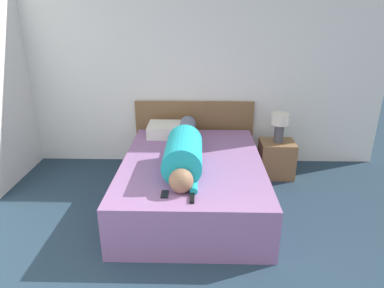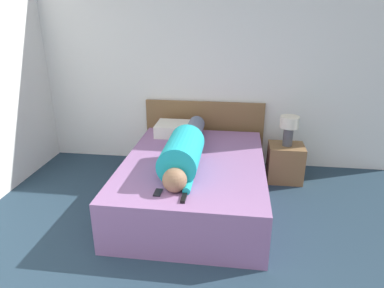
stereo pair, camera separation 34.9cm
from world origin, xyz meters
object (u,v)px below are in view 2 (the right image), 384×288
Objects in this scene: pillow_near_headboard at (176,129)px; tv_remote at (184,198)px; nightstand at (285,163)px; person_lying at (185,150)px; table_lamp at (289,127)px; bed at (194,182)px; cell_phone at (158,193)px.

pillow_near_headboard reaches higher than tv_remote.
nightstand is 1.49m from person_lying.
nightstand is at bearing 55.36° from tv_remote.
pillow_near_headboard is 1.66m from tv_remote.
pillow_near_headboard is (-1.42, 0.08, -0.12)m from table_lamp.
bed is 1.15× the size of person_lying.
nightstand is at bearing 34.69° from person_lying.
tv_remote is 1.15× the size of cell_phone.
person_lying is 0.69m from cell_phone.
person_lying reaches higher than nightstand.
person_lying is 11.91× the size of tv_remote.
pillow_near_headboard is 3.86× the size of cell_phone.
nightstand is 0.49m from table_lamp.
nightstand is at bearing -90.00° from table_lamp.
pillow_near_headboard is at bearing 176.85° from nightstand.
pillow_near_headboard is 1.55m from cell_phone.
cell_phone is (-0.14, -0.66, -0.15)m from person_lying.
table_lamp is 0.75× the size of pillow_near_headboard.
bed is at bearing 73.30° from cell_phone.
bed is 15.80× the size of cell_phone.
bed is 5.44× the size of table_lamp.
nightstand is 0.95× the size of pillow_near_headboard.
bed is 0.83m from cell_phone.
bed is at bearing 49.07° from person_lying.
cell_phone is at bearing -131.74° from table_lamp.
tv_remote is at bearing -88.80° from bed.
cell_phone is at bearing -106.70° from bed.
cell_phone is at bearing 163.22° from tv_remote.
person_lying is at bearing -130.93° from bed.
person_lying reaches higher than cell_phone.
person_lying is (-0.08, -0.10, 0.42)m from bed.
table_lamp reaches higher than nightstand.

